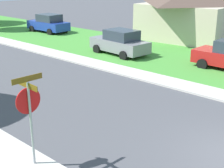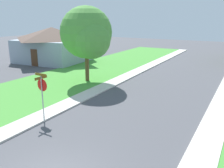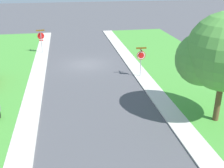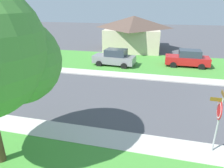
{
  "view_description": "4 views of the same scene",
  "coord_description": "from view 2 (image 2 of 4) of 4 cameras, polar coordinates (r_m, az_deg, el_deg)",
  "views": [
    {
      "loc": [
        -9.07,
        -2.78,
        5.35
      ],
      "look_at": [
        -0.46,
        5.01,
        1.4
      ],
      "focal_mm": 52.13,
      "sensor_mm": 36.0,
      "label": 1
    },
    {
      "loc": [
        5.93,
        -5.62,
        5.95
      ],
      "look_at": [
        -2.15,
        8.75,
        1.4
      ],
      "focal_mm": 39.36,
      "sensor_mm": 36.0,
      "label": 2
    },
    {
      "loc": [
        2.05,
        26.86,
        8.94
      ],
      "look_at": [
        -1.1,
        8.95,
        1.4
      ],
      "focal_mm": 44.12,
      "sensor_mm": 36.0,
      "label": 3
    },
    {
      "loc": [
        -12.39,
        6.93,
        5.94
      ],
      "look_at": [
        -1.09,
        9.72,
        1.4
      ],
      "focal_mm": 32.42,
      "sensor_mm": 36.0,
      "label": 4
    }
  ],
  "objects": [
    {
      "name": "tree_across_left",
      "position": [
        22.36,
        -5.72,
        11.41
      ],
      "size": [
        5.03,
        4.68,
        6.91
      ],
      "color": "brown",
      "rests_on": "ground"
    },
    {
      "name": "sidewalk_east",
      "position": [
        18.62,
        24.05,
        -4.44
      ],
      "size": [
        1.4,
        56.0,
        0.1
      ],
      "primitive_type": "cube",
      "color": "beige",
      "rests_on": "ground"
    },
    {
      "name": "sidewalk_west",
      "position": [
        21.4,
        -1.69,
        -0.58
      ],
      "size": [
        1.4,
        56.0,
        0.1
      ],
      "primitive_type": "cube",
      "color": "beige",
      "rests_on": "ground"
    },
    {
      "name": "lawn_west",
      "position": [
        24.08,
        -11.32,
        0.92
      ],
      "size": [
        8.0,
        56.0,
        0.08
      ],
      "primitive_type": "cube",
      "color": "#479338",
      "rests_on": "ground"
    },
    {
      "name": "house_left_setback",
      "position": [
        34.3,
        -13.66,
        9.02
      ],
      "size": [
        9.51,
        8.4,
        4.6
      ],
      "color": "#93A3B2",
      "rests_on": "ground"
    },
    {
      "name": "stop_sign_far_corner",
      "position": [
        15.04,
        -15.94,
        -0.85
      ],
      "size": [
        0.92,
        0.92,
        2.77
      ],
      "color": "#9E9EA3",
      "rests_on": "ground"
    }
  ]
}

